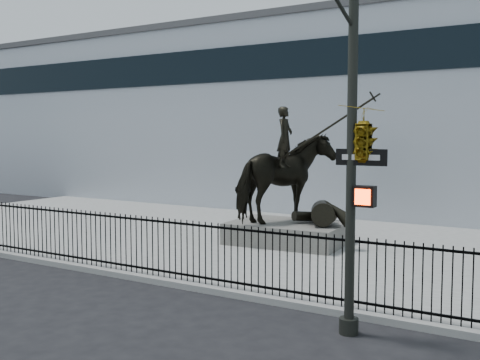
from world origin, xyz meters
The scene contains 7 objects.
ground centered at (0.00, 0.00, 0.00)m, with size 120.00×120.00×0.00m, color black.
plaza centered at (0.00, 7.00, 0.07)m, with size 30.00×12.00×0.15m, color gray.
building centered at (0.00, 20.00, 4.50)m, with size 44.00×14.00×9.00m, color silver.
picket_fence centered at (0.00, 1.25, 0.90)m, with size 22.10×0.10×1.50m.
statue_plinth centered at (2.46, 6.83, 0.49)m, with size 3.67×2.52×0.69m, color #514F4A.
equestrian_statue centered at (2.53, 6.84, 2.28)m, with size 4.70×3.05×3.98m.
traffic_signal_right centered at (6.47, -2.00, 4.85)m, with size 2.17×6.86×7.00m.
Camera 1 is at (10.53, -9.58, 3.70)m, focal length 42.00 mm.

